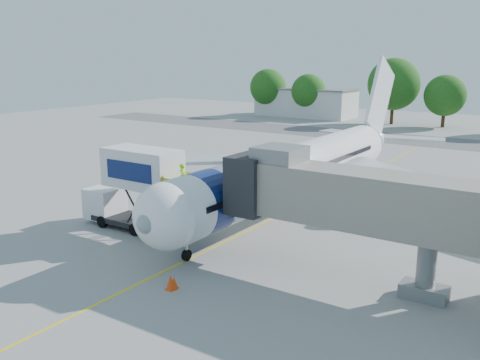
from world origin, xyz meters
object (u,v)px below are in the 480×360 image
Objects in this scene: aircraft at (300,168)px; ground_tug at (90,351)px; jet_bridge at (339,197)px; catering_hiloader at (136,189)px.

aircraft reaches higher than ground_tug.
ground_tug is at bearing -108.21° from jet_bridge.
catering_hiloader reaches higher than ground_tug.
jet_bridge is 13.89m from ground_tug.
ground_tug is (-4.19, -12.73, -3.68)m from jet_bridge.
aircraft is 13.77m from jet_bridge.
catering_hiloader is (-14.26, -0.00, -1.58)m from jet_bridge.
ground_tug is at bearing -80.94° from aircraft.
catering_hiloader is at bearing 111.88° from ground_tug.
jet_bridge reaches higher than ground_tug.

